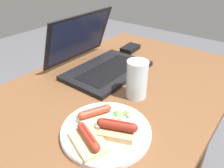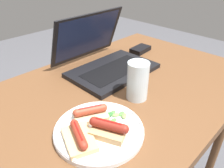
{
  "view_description": "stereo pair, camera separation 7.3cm",
  "coord_description": "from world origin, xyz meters",
  "px_view_note": "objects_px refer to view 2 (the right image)",
  "views": [
    {
      "loc": [
        -0.53,
        -0.42,
        1.15
      ],
      "look_at": [
        -0.03,
        -0.03,
        0.78
      ],
      "focal_mm": 35.0,
      "sensor_mm": 36.0,
      "label": 1
    },
    {
      "loc": [
        -0.48,
        -0.47,
        1.15
      ],
      "look_at": [
        -0.03,
        -0.03,
        0.78
      ],
      "focal_mm": 35.0,
      "sensor_mm": 36.0,
      "label": 2
    }
  ],
  "objects_px": {
    "drinking_glass": "(138,81)",
    "external_drive": "(140,49)",
    "laptop": "(106,60)",
    "plate": "(99,130)"
  },
  "relations": [
    {
      "from": "laptop",
      "to": "external_drive",
      "type": "distance_m",
      "value": 0.27
    },
    {
      "from": "drinking_glass",
      "to": "external_drive",
      "type": "xyz_separation_m",
      "value": [
        0.34,
        0.25,
        -0.06
      ]
    },
    {
      "from": "external_drive",
      "to": "plate",
      "type": "bearing_deg",
      "value": -156.67
    },
    {
      "from": "laptop",
      "to": "external_drive",
      "type": "bearing_deg",
      "value": 3.19
    },
    {
      "from": "drinking_glass",
      "to": "laptop",
      "type": "bearing_deg",
      "value": 71.73
    },
    {
      "from": "drinking_glass",
      "to": "external_drive",
      "type": "height_order",
      "value": "drinking_glass"
    },
    {
      "from": "external_drive",
      "to": "drinking_glass",
      "type": "bearing_deg",
      "value": -147.71
    },
    {
      "from": "plate",
      "to": "laptop",
      "type": "bearing_deg",
      "value": 43.19
    },
    {
      "from": "laptop",
      "to": "external_drive",
      "type": "height_order",
      "value": "laptop"
    },
    {
      "from": "drinking_glass",
      "to": "external_drive",
      "type": "bearing_deg",
      "value": 36.35
    }
  ]
}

